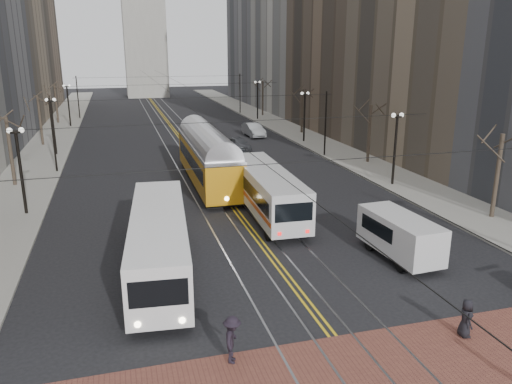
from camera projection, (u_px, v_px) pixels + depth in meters
ground at (323, 324)px, 20.22m from camera, size 260.00×260.00×0.00m
sidewalk_left at (51, 143)px, 57.92m from camera, size 5.00×140.00×0.15m
sidewalk_right at (294, 132)px, 65.70m from camera, size 5.00×140.00×0.15m
streetcar_rails at (180, 138)px, 61.83m from camera, size 4.80×130.00×0.02m
centre_lines at (180, 138)px, 61.83m from camera, size 0.42×130.00×0.01m
building_right_far at (276, 0)px, 100.78m from camera, size 16.00×20.00×40.00m
lamp_posts at (201, 137)px, 46.02m from camera, size 27.60×57.20×5.60m
street_trees at (191, 127)px, 52.03m from camera, size 31.68×53.28×5.60m
trolley_wires at (191, 118)px, 51.38m from camera, size 25.96×120.00×6.60m
transit_bus at (159, 244)px, 24.32m from camera, size 3.67×12.51×3.08m
streetcar at (208, 162)px, 40.71m from camera, size 3.05×15.34×3.61m
rear_bus at (267, 192)px, 33.04m from camera, size 2.96×11.78×3.05m
cargo_van at (399, 238)px, 26.18m from camera, size 2.35×5.39×2.33m
sedan_grey at (239, 144)px, 54.18m from camera, size 2.36×4.38×1.41m
sedan_silver at (254, 130)px, 62.56m from camera, size 1.99×5.14×1.67m
pedestrian_a at (466, 318)px, 19.13m from camera, size 0.65×0.84×1.54m
pedestrian_d at (232, 340)px, 17.52m from camera, size 0.99×1.29×1.77m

